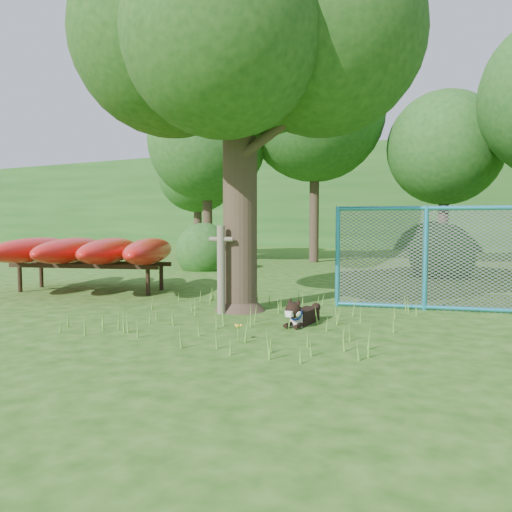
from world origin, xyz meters
The scene contains 14 objects.
ground centered at (0.00, 0.00, 0.00)m, with size 80.00×80.00×0.00m, color #204C0F.
oak_tree centered at (-0.42, 1.74, 4.91)m, with size 5.96×5.24×7.36m.
wooden_post centered at (-0.50, 1.28, 0.78)m, with size 0.40×0.20×1.48m.
kayak_rack centered at (-4.49, 2.25, 0.90)m, with size 4.76×4.27×1.18m.
husky_dog centered at (1.04, 1.06, 0.16)m, with size 0.26×1.01×0.45m.
fence_section centered at (2.46, 3.23, 0.91)m, with size 3.05×0.78×3.03m.
wildflower_clump centered at (0.70, -0.24, 0.18)m, with size 0.10×0.11×0.22m.
bg_tree_a centered at (-6.50, 10.00, 4.48)m, with size 4.40×4.40×6.70m.
bg_tree_b centered at (-3.00, 12.00, 5.61)m, with size 5.20×5.20×8.22m.
bg_tree_c centered at (1.50, 13.00, 4.11)m, with size 4.00×4.00×6.12m.
bg_tree_f centered at (-9.00, 13.00, 3.73)m, with size 3.60×3.60×5.55m.
shrub_left centered at (-5.00, 7.50, 0.00)m, with size 1.80×1.80×1.80m, color #1D4F19.
shrub_mid centered at (2.00, 9.00, 0.00)m, with size 1.80×1.80×1.80m, color #1D4F19.
wooded_hillside centered at (0.00, 28.00, 3.00)m, with size 80.00×12.00×6.00m, color #1D4F19.
Camera 1 is at (3.88, -5.78, 1.55)m, focal length 35.00 mm.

